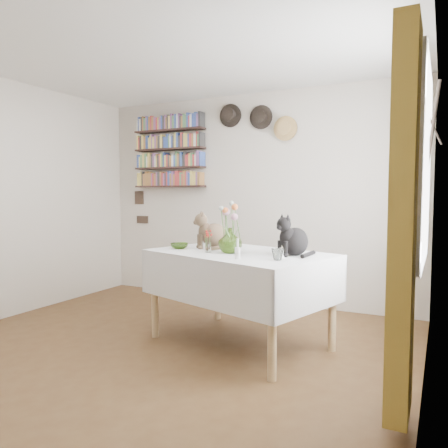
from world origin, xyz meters
The scene contains 16 objects.
room centered at (0.00, 0.00, 1.25)m, with size 4.08×4.58×2.58m.
window centered at (1.97, 0.80, 1.40)m, with size 0.12×1.52×1.32m.
curtain centered at (1.90, -0.12, 1.15)m, with size 0.12×0.38×2.10m, color brown.
dining_table centered at (0.53, 0.77, 0.61)m, with size 1.72×1.37×0.80m.
tabby_cat centered at (0.21, 0.93, 0.98)m, with size 0.24×0.30×0.35m, color brown, non-canonical shape.
black_cat centered at (1.02, 0.81, 0.98)m, with size 0.23×0.29×0.35m, color black, non-canonical shape.
flower_vase centered at (0.49, 0.69, 0.91)m, with size 0.20×0.20×0.21m, color #82B042.
green_bowl centered at (-0.06, 0.74, 0.83)m, with size 0.16×0.16×0.05m, color #82B042.
drinking_glass centered at (0.98, 0.49, 0.85)m, with size 0.10×0.10×0.09m, color white.
candlestick centered at (0.69, 0.41, 0.86)m, with size 0.04×0.04×0.16m.
berry_jar centered at (0.29, 0.65, 0.90)m, with size 0.06×0.06×0.22m.
porcelain_figurine centered at (0.98, 0.58, 0.84)m, with size 0.05×0.05×0.09m.
flower_bouquet centered at (0.48, 0.70, 1.15)m, with size 0.17×0.12×0.39m.
bookshelf_unit centered at (-1.10, 2.16, 1.84)m, with size 1.00×0.16×0.91m.
wall_hats centered at (0.12, 2.19, 2.17)m, with size 0.98×0.09×0.48m.
wall_art_plaques centered at (-1.63, 2.23, 1.12)m, with size 0.21×0.02×0.44m.
Camera 1 is at (2.08, -2.61, 1.31)m, focal length 35.00 mm.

